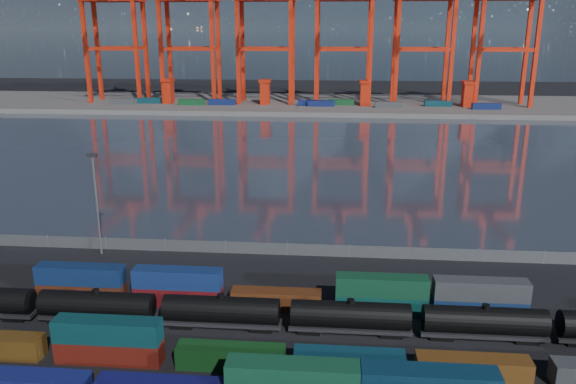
{
  "coord_description": "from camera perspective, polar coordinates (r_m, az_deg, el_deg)",
  "views": [
    {
      "loc": [
        7.32,
        -55.57,
        34.97
      ],
      "look_at": [
        0.0,
        30.0,
        10.0
      ],
      "focal_mm": 35.0,
      "sensor_mm": 36.0,
      "label": 1
    }
  ],
  "objects": [
    {
      "name": "ground",
      "position": [
        66.07,
        -2.3,
        -15.76
      ],
      "size": [
        700.0,
        700.0,
        0.0
      ],
      "primitive_type": "plane",
      "color": "black",
      "rests_on": "ground"
    },
    {
      "name": "container_row_north",
      "position": [
        75.61,
        -9.68,
        -9.86
      ],
      "size": [
        140.84,
        2.37,
        5.05
      ],
      "color": "navy",
      "rests_on": "ground"
    },
    {
      "name": "waterfront_fence",
      "position": [
        90.51,
        -0.11,
        -5.83
      ],
      "size": [
        160.12,
        0.12,
        2.2
      ],
      "color": "#595B5E",
      "rests_on": "ground"
    },
    {
      "name": "tanker_string",
      "position": [
        68.64,
        -0.29,
        -12.26
      ],
      "size": [
        92.08,
        3.13,
        4.48
      ],
      "color": "black",
      "rests_on": "ground"
    },
    {
      "name": "far_quay",
      "position": [
        267.83,
        3.32,
        8.9
      ],
      "size": [
        700.0,
        70.0,
        2.0
      ],
      "primitive_type": "cube",
      "color": "#514F4C",
      "rests_on": "ground"
    },
    {
      "name": "gantry_cranes",
      "position": [
        259.26,
        1.69,
        17.9
      ],
      "size": [
        201.74,
        51.34,
        69.52
      ],
      "color": "red",
      "rests_on": "ground"
    },
    {
      "name": "container_row_mid",
      "position": [
        61.83,
        7.12,
        -16.54
      ],
      "size": [
        140.92,
        2.37,
        5.05
      ],
      "color": "#434648",
      "rests_on": "ground"
    },
    {
      "name": "quay_containers",
      "position": [
        253.68,
        0.72,
        9.04
      ],
      "size": [
        172.58,
        10.99,
        2.6
      ],
      "color": "navy",
      "rests_on": "far_quay"
    },
    {
      "name": "straddle_carriers",
      "position": [
        257.2,
        2.72,
        10.14
      ],
      "size": [
        140.0,
        7.0,
        11.1
      ],
      "color": "red",
      "rests_on": "far_quay"
    },
    {
      "name": "yard_light_mast",
      "position": [
        93.3,
        -18.91,
        -0.66
      ],
      "size": [
        1.6,
        0.4,
        16.6
      ],
      "color": "slate",
      "rests_on": "ground"
    },
    {
      "name": "harbor_water",
      "position": [
        164.5,
        2.23,
        3.93
      ],
      "size": [
        700.0,
        700.0,
        0.0
      ],
      "primitive_type": "plane",
      "color": "#2E3542",
      "rests_on": "ground"
    }
  ]
}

